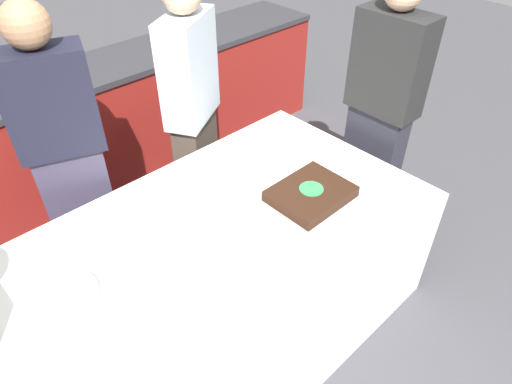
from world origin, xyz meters
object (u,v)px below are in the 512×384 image
(person_standing_back, at_px, (69,162))
(person_seated_right, at_px, (380,116))
(person_cutting_cake, at_px, (193,112))
(cake, at_px, (311,194))
(plate_stack, at_px, (71,296))

(person_standing_back, bearing_deg, person_seated_right, 172.37)
(person_seated_right, bearing_deg, person_standing_back, -117.75)
(person_cutting_cake, bearing_deg, person_seated_right, 102.00)
(person_cutting_cake, distance_m, person_seated_right, 1.12)
(cake, height_order, person_standing_back, person_standing_back)
(person_seated_right, xyz_separation_m, person_standing_back, (-1.56, 0.82, 0.01))
(plate_stack, relative_size, person_cutting_cake, 0.12)
(person_cutting_cake, relative_size, person_standing_back, 0.98)
(person_standing_back, bearing_deg, plate_stack, 83.56)
(plate_stack, height_order, person_cutting_cake, person_cutting_cake)
(cake, height_order, person_seated_right, person_seated_right)
(cake, bearing_deg, person_cutting_cake, 90.00)
(cake, relative_size, person_seated_right, 0.25)
(person_seated_right, bearing_deg, person_cutting_cake, -136.98)
(plate_stack, xyz_separation_m, person_cutting_cake, (1.16, 0.73, 0.08))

